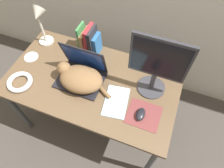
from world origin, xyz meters
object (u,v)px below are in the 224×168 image
(computer_mouse, at_px, (141,114))
(laptop, at_px, (82,73))
(cd_disc, at_px, (31,57))
(cat, at_px, (80,78))
(cable_coil, at_px, (20,82))
(desk_lamp, at_px, (40,20))
(book_row, at_px, (90,41))
(external_monitor, at_px, (158,65))
(notepad, at_px, (116,102))

(computer_mouse, bearing_deg, laptop, 163.59)
(computer_mouse, height_order, cd_disc, computer_mouse)
(cat, xyz_separation_m, cable_coil, (-0.45, -0.17, -0.06))
(cable_coil, bearing_deg, desk_lamp, 92.32)
(cat, relative_size, book_row, 1.86)
(laptop, bearing_deg, external_monitor, 10.66)
(notepad, bearing_deg, laptop, 161.09)
(laptop, relative_size, cat, 0.76)
(laptop, xyz_separation_m, notepad, (0.33, -0.11, -0.05))
(notepad, bearing_deg, desk_lamp, 156.73)
(desk_lamp, bearing_deg, external_monitor, -6.95)
(external_monitor, relative_size, desk_lamp, 1.23)
(notepad, bearing_deg, cat, 170.57)
(external_monitor, bearing_deg, cable_coil, -161.28)
(external_monitor, xyz_separation_m, computer_mouse, (-0.01, -0.26, -0.25))
(laptop, xyz_separation_m, book_row, (-0.06, 0.30, 0.06))
(cat, bearing_deg, cd_disc, 169.34)
(cat, bearing_deg, external_monitor, 17.22)
(desk_lamp, bearing_deg, cable_coil, -87.68)
(computer_mouse, xyz_separation_m, cable_coil, (-0.96, -0.07, -0.00))
(desk_lamp, relative_size, cd_disc, 3.40)
(external_monitor, relative_size, cd_disc, 4.19)
(notepad, bearing_deg, cable_coil, -171.50)
(cat, relative_size, cable_coil, 2.35)
(book_row, height_order, notepad, book_row)
(laptop, distance_m, external_monitor, 0.59)
(cat, relative_size, computer_mouse, 4.42)
(cd_disc, bearing_deg, external_monitor, 3.47)
(laptop, distance_m, computer_mouse, 0.55)
(desk_lamp, bearing_deg, laptop, -26.32)
(cat, xyz_separation_m, book_row, (-0.08, 0.36, 0.04))
(notepad, relative_size, cd_disc, 2.37)
(laptop, bearing_deg, cat, -76.05)
(cat, bearing_deg, desk_lamp, 148.63)
(cat, height_order, external_monitor, external_monitor)
(external_monitor, height_order, notepad, external_monitor)
(cd_disc, bearing_deg, computer_mouse, -10.57)
(desk_lamp, height_order, notepad, desk_lamp)
(desk_lamp, bearing_deg, computer_mouse, -21.12)
(laptop, relative_size, external_monitor, 0.71)
(book_row, xyz_separation_m, desk_lamp, (-0.39, -0.08, 0.16))
(notepad, bearing_deg, book_row, 133.69)
(external_monitor, xyz_separation_m, cable_coil, (-0.97, -0.33, -0.26))
(external_monitor, xyz_separation_m, notepad, (-0.21, -0.21, -0.27))
(external_monitor, bearing_deg, book_row, 161.92)
(cat, height_order, computer_mouse, cat)
(desk_lamp, bearing_deg, cd_disc, -108.36)
(laptop, bearing_deg, cable_coil, -152.20)
(desk_lamp, height_order, cable_coil, desk_lamp)
(external_monitor, relative_size, book_row, 2.02)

